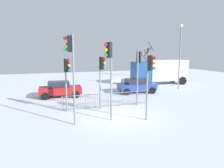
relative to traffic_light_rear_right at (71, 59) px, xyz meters
The scene contains 14 objects.
ground_plane 4.95m from the traffic_light_rear_right, 14.99° to the left, with size 60.00×60.00×0.00m, color silver.
traffic_light_rear_right is the anchor object (origin of this frame).
traffic_light_foreground_right 2.27m from the traffic_light_rear_right, ahead, with size 0.54×0.39×4.85m.
traffic_light_rear_left 6.38m from the traffic_light_rear_right, 28.39° to the left, with size 0.50×0.43×4.32m.
traffic_light_foreground_left 2.89m from the traffic_light_rear_right, 88.88° to the left, with size 0.42×0.52×3.83m.
traffic_light_mid_left 3.74m from the traffic_light_rear_right, 46.40° to the left, with size 0.43×0.50×3.94m.
traffic_light_mid_right 4.70m from the traffic_light_rear_right, ahead, with size 0.47×0.46×4.09m.
direction_sign_post 3.89m from the traffic_light_rear_right, 24.36° to the left, with size 0.77×0.26×2.61m.
pedestrian_guard_railing 5.47m from the traffic_light_rear_right, 45.65° to the left, with size 6.84×0.18×1.07m.
car_red_far 8.44m from the traffic_light_rear_right, 90.63° to the left, with size 3.87×2.07×1.47m.
car_blue_trailing 11.09m from the traffic_light_rear_right, 45.08° to the left, with size 3.89×2.11×1.47m.
delivery_truck 17.75m from the traffic_light_rear_right, 43.06° to the left, with size 7.20×3.15×3.10m.
street_lamp 15.22m from the traffic_light_rear_right, 31.84° to the left, with size 0.36×0.36×7.14m.
bare_tree_left 24.82m from the traffic_light_rear_right, 52.47° to the left, with size 1.79×1.64×5.72m.
Camera 1 is at (-4.57, -12.72, 4.23)m, focal length 33.80 mm.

